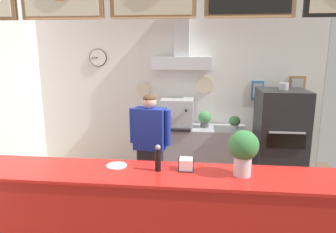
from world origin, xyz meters
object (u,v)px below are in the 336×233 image
at_px(potted_rosemary, 205,118).
at_px(potted_oregano, 156,117).
at_px(potted_sage, 235,122).
at_px(pizza_oven, 279,142).
at_px(pepper_grinder, 158,158).
at_px(napkin_holder, 186,165).
at_px(basil_vase, 243,150).
at_px(condiment_plate, 117,166).
at_px(shop_worker, 150,151).
at_px(espresso_machine, 177,113).

relative_size(potted_rosemary, potted_oregano, 0.98).
bearing_deg(potted_sage, potted_oregano, 179.15).
height_order(pizza_oven, potted_oregano, pizza_oven).
bearing_deg(potted_rosemary, pepper_grinder, -101.55).
distance_m(potted_rosemary, napkin_holder, 2.20).
bearing_deg(basil_vase, pepper_grinder, 178.31).
bearing_deg(napkin_holder, potted_oregano, 105.59).
xyz_separation_m(napkin_holder, condiment_plate, (-0.69, 0.02, -0.05)).
distance_m(potted_sage, basil_vase, 2.25).
bearing_deg(shop_worker, espresso_machine, -94.71).
bearing_deg(potted_rosemary, shop_worker, -122.62).
xyz_separation_m(potted_rosemary, condiment_plate, (-0.88, -2.17, -0.02)).
xyz_separation_m(espresso_machine, potted_rosemary, (0.45, 0.05, -0.08)).
distance_m(shop_worker, napkin_holder, 1.21).
height_order(espresso_machine, potted_rosemary, espresso_machine).
distance_m(shop_worker, potted_sage, 1.63).
relative_size(pizza_oven, condiment_plate, 8.48).
bearing_deg(shop_worker, condiment_plate, 90.57).
height_order(pizza_oven, potted_rosemary, pizza_oven).
height_order(pizza_oven, espresso_machine, pizza_oven).
relative_size(shop_worker, potted_oregano, 6.05).
relative_size(napkin_holder, pepper_grinder, 0.59).
xyz_separation_m(pizza_oven, napkin_holder, (-1.33, -1.87, 0.31)).
bearing_deg(pepper_grinder, shop_worker, 103.30).
relative_size(potted_rosemary, napkin_holder, 1.72).
bearing_deg(pepper_grinder, espresso_machine, 89.75).
distance_m(potted_oregano, basil_vase, 2.52).
bearing_deg(condiment_plate, shop_worker, 81.12).
bearing_deg(potted_oregano, potted_sage, -0.85).
bearing_deg(espresso_machine, basil_vase, -70.68).
height_order(basil_vase, pepper_grinder, basil_vase).
relative_size(potted_sage, napkin_holder, 1.35).
relative_size(potted_sage, basil_vase, 0.48).
height_order(shop_worker, potted_sage, shop_worker).
distance_m(pizza_oven, pepper_grinder, 2.53).
distance_m(shop_worker, condiment_plate, 1.08).
relative_size(potted_oregano, potted_sage, 1.30).
bearing_deg(pepper_grinder, condiment_plate, 170.83).
distance_m(basil_vase, pepper_grinder, 0.80).
xyz_separation_m(potted_rosemary, basil_vase, (0.33, -2.26, 0.22)).
xyz_separation_m(potted_rosemary, potted_oregano, (-0.80, -0.02, -0.00)).
bearing_deg(basil_vase, shop_worker, 132.72).
distance_m(pizza_oven, basil_vase, 2.16).
distance_m(potted_sage, condiment_plate, 2.54).
height_order(potted_rosemary, basil_vase, basil_vase).
relative_size(potted_oregano, basil_vase, 0.63).
xyz_separation_m(pizza_oven, potted_oregano, (-1.93, 0.30, 0.27)).
distance_m(napkin_holder, basil_vase, 0.56).
height_order(potted_sage, condiment_plate, potted_sage).
relative_size(potted_sage, condiment_plate, 1.02).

